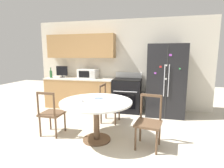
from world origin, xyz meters
TOP-DOWN VIEW (x-y plane):
  - ground_plane at (0.00, 0.00)m, footprint 14.00×14.00m
  - back_wall at (-0.30, 2.59)m, footprint 5.20×0.44m
  - kitchen_counter at (-1.17, 2.29)m, footprint 2.09×0.64m
  - refrigerator at (1.29, 2.20)m, footprint 0.95×0.80m
  - oven_range at (0.27, 2.26)m, footprint 0.77×0.68m
  - microwave at (-0.92, 2.32)m, footprint 0.55×0.40m
  - countertop_tv at (-1.77, 2.32)m, footprint 0.35×0.16m
  - counter_bottle at (-2.06, 2.17)m, footprint 0.08×0.08m
  - dining_table at (-0.02, 0.39)m, footprint 1.31×1.31m
  - dining_chair_far at (-0.02, 1.33)m, footprint 0.45×0.45m
  - dining_chair_left at (-0.96, 0.40)m, footprint 0.42×0.42m
  - dining_chair_right at (0.93, 0.36)m, footprint 0.48×0.48m
  - candle_glass at (-0.28, 0.30)m, footprint 0.09×0.09m
  - folded_napkin at (-0.02, 0.55)m, footprint 0.16×0.09m

SIDE VIEW (x-z plane):
  - ground_plane at x=0.00m, z-range 0.00..0.00m
  - dining_chair_far at x=-0.02m, z-range -0.02..0.89m
  - dining_chair_left at x=-0.96m, z-range -0.02..0.89m
  - dining_chair_right at x=0.93m, z-range -0.02..0.89m
  - kitchen_counter at x=-1.17m, z-range 0.00..0.90m
  - oven_range at x=0.27m, z-range -0.07..1.01m
  - dining_table at x=-0.02m, z-range 0.25..1.00m
  - folded_napkin at x=-0.02m, z-range 0.76..0.81m
  - candle_glass at x=-0.28m, z-range 0.75..0.83m
  - refrigerator at x=1.29m, z-range 0.00..1.85m
  - counter_bottle at x=-2.06m, z-range 0.86..1.17m
  - microwave at x=-0.92m, z-range 0.90..1.17m
  - countertop_tv at x=-1.77m, z-range 0.91..1.26m
  - back_wall at x=-0.30m, z-range 0.14..2.74m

